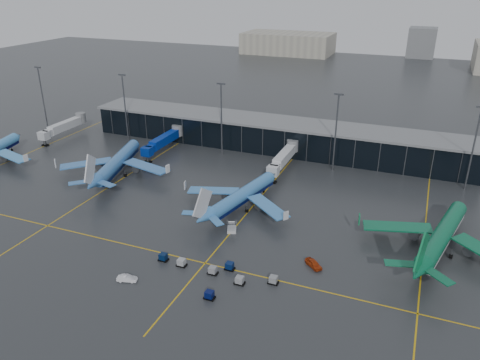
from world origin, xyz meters
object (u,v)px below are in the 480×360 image
at_px(service_van_red, 314,264).
at_px(service_van_white, 127,278).
at_px(baggage_carts, 215,273).
at_px(mobile_airstair, 232,228).
at_px(airliner_arkefly, 117,155).
at_px(airliner_klm_near, 243,188).
at_px(airliner_aer_lingus, 444,225).

height_order(service_van_red, service_van_white, service_van_red).
bearing_deg(baggage_carts, mobile_airstair, 102.37).
distance_m(airliner_arkefly, baggage_carts, 65.59).
bearing_deg(service_van_white, mobile_airstair, -40.69).
height_order(airliner_arkefly, service_van_white, airliner_arkefly).
distance_m(airliner_arkefly, mobile_airstair, 52.58).
xyz_separation_m(airliner_arkefly, service_van_white, (36.12, -47.62, -5.93)).
bearing_deg(baggage_carts, airliner_arkefly, 143.39).
relative_size(airliner_klm_near, service_van_white, 9.18).
relative_size(airliner_arkefly, airliner_aer_lingus, 1.00).
distance_m(airliner_aer_lingus, mobile_airstair, 50.00).
bearing_deg(baggage_carts, airliner_klm_near, 101.45).
bearing_deg(airliner_klm_near, airliner_aer_lingus, 8.49).
xyz_separation_m(airliner_klm_near, airliner_aer_lingus, (50.95, -2.97, 0.66)).
relative_size(mobile_airstair, service_van_red, 0.81).
distance_m(mobile_airstair, service_van_white, 30.19).
xyz_separation_m(airliner_arkefly, mobile_airstair, (48.28, -19.99, -5.85)).
xyz_separation_m(airliner_aer_lingus, service_van_white, (-60.76, -37.81, -5.92)).
distance_m(airliner_arkefly, airliner_klm_near, 46.45).
distance_m(baggage_carts, service_van_white, 18.48).
bearing_deg(service_van_red, mobile_airstair, 111.43).
bearing_deg(service_van_white, airliner_aer_lingus, -75.05).
distance_m(airliner_klm_near, mobile_airstair, 14.32).
bearing_deg(baggage_carts, airliner_aer_lingus, 33.26).
bearing_deg(airliner_arkefly, baggage_carts, -51.56).
xyz_separation_m(airliner_klm_near, service_van_red, (25.23, -20.80, -5.16)).
xyz_separation_m(baggage_carts, service_van_red, (18.73, 11.32, 0.04)).
distance_m(airliner_klm_near, service_van_red, 33.11).
height_order(airliner_arkefly, service_van_red, airliner_arkefly).
distance_m(airliner_arkefly, service_van_red, 76.57).
bearing_deg(mobile_airstair, airliner_aer_lingus, -9.36).
height_order(baggage_carts, service_van_red, baggage_carts).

